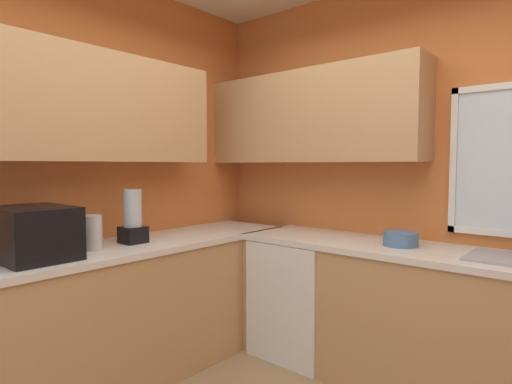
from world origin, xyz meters
TOP-DOWN VIEW (x-y plane):
  - room_shell at (-0.33, 0.45)m, footprint 3.54×3.49m
  - counter_run_left at (-1.40, 0.00)m, footprint 0.65×3.10m
  - counter_run_back at (0.21, 1.37)m, footprint 2.63×0.65m
  - dishwasher at (-0.74, 1.34)m, footprint 0.60×0.60m
  - microwave at (-1.40, -0.32)m, footprint 0.48×0.36m
  - kettle at (-1.38, 0.02)m, footprint 0.11×0.11m
  - bowl at (0.00, 1.37)m, footprint 0.22×0.22m
  - blender_appliance at (-1.40, 0.31)m, footprint 0.15×0.15m

SIDE VIEW (x-z plane):
  - dishwasher at x=-0.74m, z-range 0.00..0.86m
  - counter_run_left at x=-1.40m, z-range 0.00..0.91m
  - counter_run_back at x=0.21m, z-range 0.00..0.91m
  - bowl at x=0.00m, z-range 0.91..1.00m
  - kettle at x=-1.38m, z-range 0.91..1.12m
  - microwave at x=-1.40m, z-range 0.91..1.20m
  - blender_appliance at x=-1.40m, z-range 0.89..1.25m
  - room_shell at x=-0.33m, z-range 0.39..3.20m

